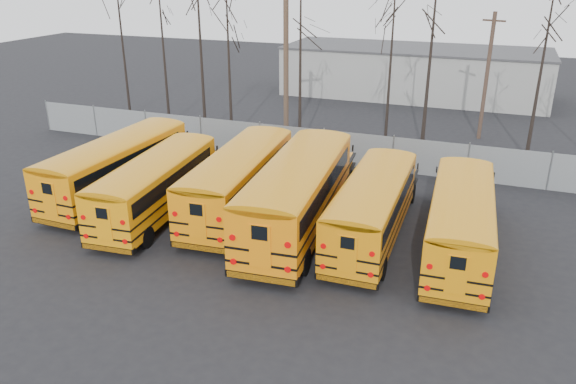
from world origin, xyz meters
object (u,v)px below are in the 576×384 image
at_px(bus_b, 158,180).
at_px(utility_pole_right, 487,76).
at_px(bus_e, 374,202).
at_px(bus_f, 461,216).
at_px(bus_d, 299,188).
at_px(bus_a, 119,161).
at_px(utility_pole_left, 286,61).
at_px(bus_c, 241,175).

height_order(bus_b, utility_pole_right, utility_pole_right).
relative_size(bus_e, bus_f, 0.99).
xyz_separation_m(bus_b, bus_d, (6.57, 0.72, 0.28)).
bearing_deg(bus_a, utility_pole_right, 46.81).
relative_size(bus_d, utility_pole_left, 1.16).
distance_m(bus_a, bus_d, 9.67).
xyz_separation_m(bus_b, utility_pole_left, (1.64, 12.17, 3.61)).
distance_m(bus_d, bus_f, 6.71).
bearing_deg(utility_pole_right, bus_b, -107.29).
height_order(bus_b, bus_f, bus_f).
bearing_deg(utility_pole_right, utility_pole_left, -134.69).
distance_m(bus_a, utility_pole_left, 12.32).
bearing_deg(bus_c, utility_pole_left, 94.98).
bearing_deg(bus_d, bus_e, -0.44).
height_order(bus_b, utility_pole_left, utility_pole_left).
xyz_separation_m(utility_pole_left, utility_pole_right, (11.57, 5.66, -1.11)).
distance_m(bus_e, utility_pole_left, 14.32).
xyz_separation_m(bus_c, bus_f, (9.89, -0.80, -0.11)).
xyz_separation_m(bus_e, utility_pole_left, (-8.12, 11.24, 3.61)).
relative_size(bus_f, utility_pole_right, 1.26).
distance_m(bus_c, utility_pole_left, 11.25).
bearing_deg(bus_c, bus_a, 178.09).
bearing_deg(bus_e, bus_c, 173.04).
height_order(bus_a, bus_c, bus_c).
bearing_deg(bus_f, utility_pole_right, 87.34).
xyz_separation_m(bus_a, bus_b, (3.08, -1.34, -0.10)).
height_order(bus_d, bus_e, bus_d).
bearing_deg(bus_f, bus_e, 175.26).
relative_size(bus_a, utility_pole_left, 1.05).
xyz_separation_m(bus_d, bus_e, (3.19, 0.21, -0.28)).
distance_m(bus_b, bus_f, 13.29).
bearing_deg(utility_pole_left, bus_d, -80.51).
height_order(bus_d, bus_f, bus_d).
bearing_deg(utility_pole_right, bus_d, -91.98).
bearing_deg(bus_e, bus_d, -177.00).
xyz_separation_m(bus_c, utility_pole_left, (-1.74, 10.55, 3.49)).
height_order(bus_c, bus_e, bus_c).
bearing_deg(utility_pole_left, bus_c, -94.43).
relative_size(bus_e, utility_pole_left, 0.98).
relative_size(bus_c, bus_d, 0.92).
distance_m(bus_b, utility_pole_left, 12.80).
distance_m(utility_pole_left, utility_pole_right, 12.93).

